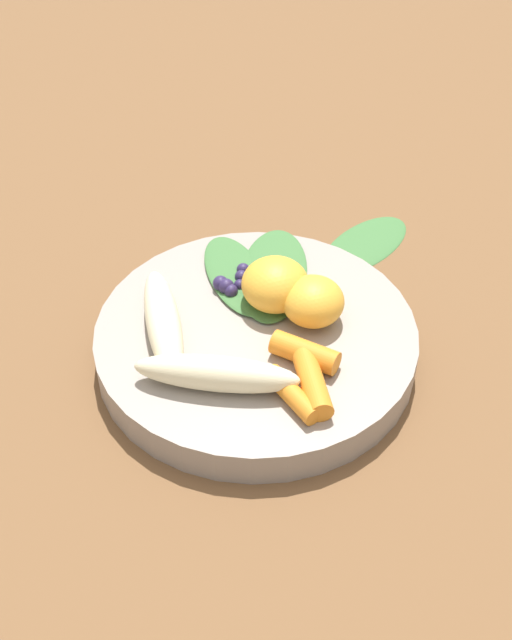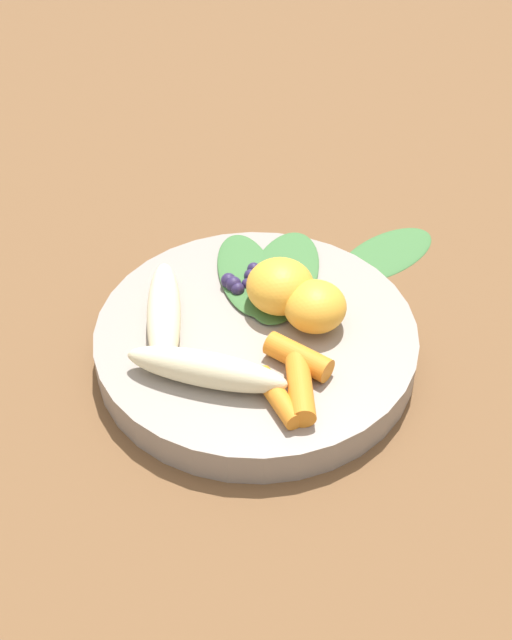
{
  "view_description": "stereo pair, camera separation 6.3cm",
  "coord_description": "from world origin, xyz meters",
  "px_view_note": "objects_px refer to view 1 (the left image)",
  "views": [
    {
      "loc": [
        0.28,
        -0.4,
        0.49
      ],
      "look_at": [
        0.0,
        0.0,
        0.04
      ],
      "focal_mm": 46.84,
      "sensor_mm": 36.0,
      "label": 1
    },
    {
      "loc": [
        0.33,
        -0.36,
        0.49
      ],
      "look_at": [
        0.0,
        0.0,
        0.04
      ],
      "focal_mm": 46.84,
      "sensor_mm": 36.0,
      "label": 2
    }
  ],
  "objects_px": {
    "bowl": "(256,342)",
    "banana_peeled_right": "(163,322)",
    "orange_segment_near": "(275,284)",
    "kale_leaf_stray": "(361,241)",
    "banana_peeled_left": "(217,374)"
  },
  "relations": [
    {
      "from": "orange_segment_near",
      "to": "kale_leaf_stray",
      "type": "distance_m",
      "value": 0.15
    },
    {
      "from": "banana_peeled_right",
      "to": "banana_peeled_left",
      "type": "bearing_deg",
      "value": 26.4
    },
    {
      "from": "banana_peeled_left",
      "to": "banana_peeled_right",
      "type": "height_order",
      "value": "same"
    },
    {
      "from": "bowl",
      "to": "banana_peeled_left",
      "type": "relative_size",
      "value": 2.09
    },
    {
      "from": "banana_peeled_left",
      "to": "orange_segment_near",
      "type": "xyz_separation_m",
      "value": [
        -0.02,
        0.1,
        0.01
      ]
    },
    {
      "from": "banana_peeled_left",
      "to": "kale_leaf_stray",
      "type": "bearing_deg",
      "value": 66.11
    },
    {
      "from": "kale_leaf_stray",
      "to": "bowl",
      "type": "bearing_deg",
      "value": -171.29
    },
    {
      "from": "banana_peeled_left",
      "to": "orange_segment_near",
      "type": "height_order",
      "value": "orange_segment_near"
    },
    {
      "from": "orange_segment_near",
      "to": "kale_leaf_stray",
      "type": "relative_size",
      "value": 0.49
    },
    {
      "from": "banana_peeled_left",
      "to": "kale_leaf_stray",
      "type": "xyz_separation_m",
      "value": [
        -0.02,
        0.25,
        -0.04
      ]
    },
    {
      "from": "orange_segment_near",
      "to": "kale_leaf_stray",
      "type": "height_order",
      "value": "orange_segment_near"
    },
    {
      "from": "bowl",
      "to": "banana_peeled_right",
      "type": "bearing_deg",
      "value": -140.05
    },
    {
      "from": "orange_segment_near",
      "to": "kale_leaf_stray",
      "type": "xyz_separation_m",
      "value": [
        0.0,
        0.15,
        -0.05
      ]
    },
    {
      "from": "bowl",
      "to": "kale_leaf_stray",
      "type": "height_order",
      "value": "bowl"
    },
    {
      "from": "banana_peeled_left",
      "to": "kale_leaf_stray",
      "type": "relative_size",
      "value": 1.11
    }
  ]
}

